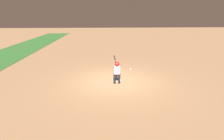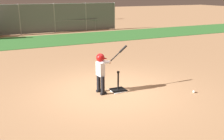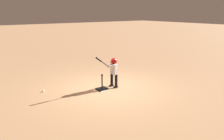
# 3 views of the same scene
# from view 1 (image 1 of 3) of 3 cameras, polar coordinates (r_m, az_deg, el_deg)

# --- Properties ---
(ground_plane) EXTENTS (90.00, 90.00, 0.00)m
(ground_plane) POSITION_cam_1_polar(r_m,az_deg,el_deg) (9.82, 1.21, -3.61)
(ground_plane) COLOR #AD7F56
(home_plate) EXTENTS (0.47, 0.47, 0.02)m
(home_plate) POSITION_cam_1_polar(r_m,az_deg,el_deg) (10.01, 1.52, -3.15)
(home_plate) COLOR white
(home_plate) RESTS_ON ground_plane
(batting_tee) EXTENTS (0.43, 0.39, 0.61)m
(batting_tee) POSITION_cam_1_polar(r_m,az_deg,el_deg) (9.99, 1.49, -2.75)
(batting_tee) COLOR black
(batting_tee) RESTS_ON ground_plane
(batter_child) EXTENTS (1.02, 0.38, 1.36)m
(batter_child) POSITION_cam_1_polar(r_m,az_deg,el_deg) (9.27, 1.61, 0.13)
(batter_child) COLOR black
(batter_child) RESTS_ON ground_plane
(baseball) EXTENTS (0.07, 0.07, 0.07)m
(baseball) POSITION_cam_1_polar(r_m,az_deg,el_deg) (11.98, 6.03, 0.39)
(baseball) COLOR white
(baseball) RESTS_ON ground_plane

